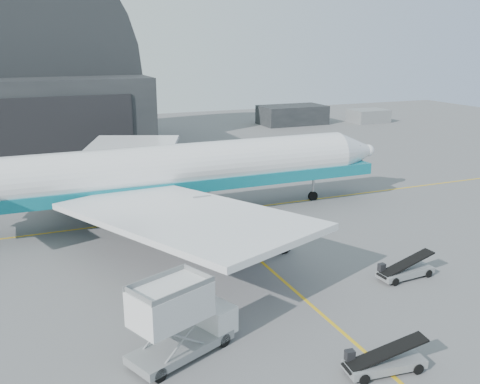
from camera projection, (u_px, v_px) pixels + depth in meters
name	position (u px, v px, depth m)	size (l,w,h in m)	color
ground	(297.00, 293.00, 38.36)	(200.00, 200.00, 0.00)	#565659
taxi_lines	(231.00, 236.00, 49.60)	(80.00, 42.12, 0.02)	gold
distant_bldg_a	(292.00, 124.00, 116.39)	(14.00, 8.00, 4.00)	black
distant_bldg_b	(368.00, 122.00, 119.16)	(8.00, 6.00, 2.80)	gray
airliner	(166.00, 172.00, 53.15)	(49.85, 48.33, 17.49)	white
catering_truck	(179.00, 320.00, 30.08)	(7.03, 4.83, 4.55)	gray
pushback_tug	(262.00, 244.00, 45.51)	(4.81, 3.22, 2.08)	black
belt_loader_a	(383.00, 362.00, 29.09)	(4.85, 2.09, 1.82)	gray
belt_loader_b	(405.00, 271.00, 40.65)	(4.87, 1.94, 1.84)	gray
traffic_cone	(226.00, 258.00, 44.00)	(0.33, 0.33, 0.47)	red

